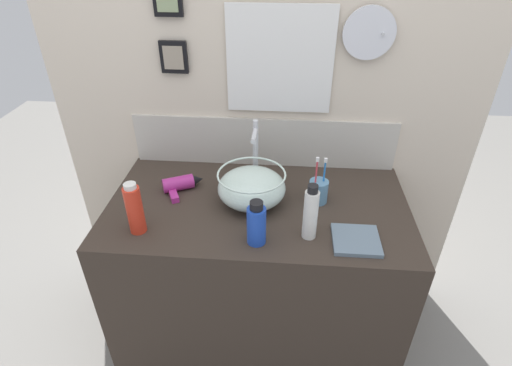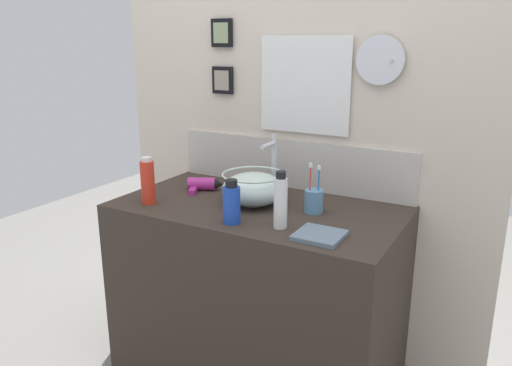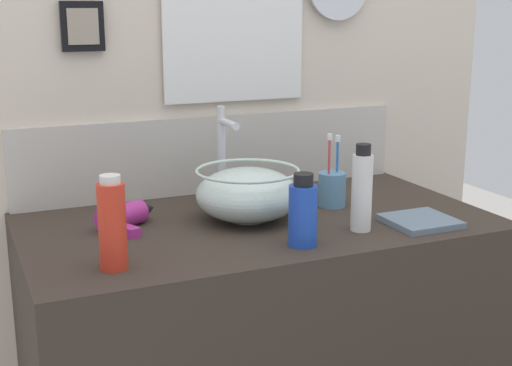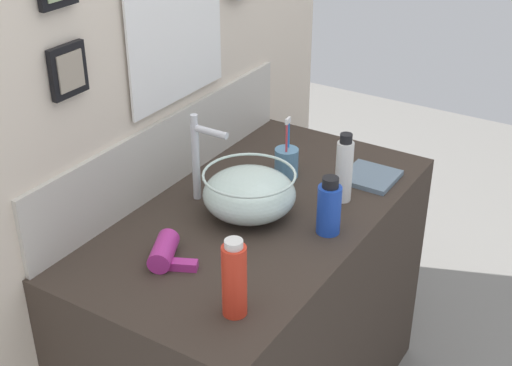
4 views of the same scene
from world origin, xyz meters
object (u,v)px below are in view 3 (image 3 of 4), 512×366
Objects in this scene: faucet at (223,149)px; toothbrush_cup at (332,189)px; hair_drier at (127,216)px; lotion_bottle at (112,224)px; glass_bowl_sink at (248,193)px; shampoo_bottle at (303,213)px; hand_towel at (420,221)px; soap_dispenser at (362,190)px.

toothbrush_cup is (0.27, -0.15, -0.11)m from faucet.
toothbrush_cup reaches higher than hair_drier.
glass_bowl_sink is at bearing 27.98° from lotion_bottle.
faucet is 1.59× the size of shampoo_bottle.
faucet is at bearing 90.00° from glass_bowl_sink.
shampoo_bottle is 0.44m from lotion_bottle.
lotion_bottle is at bearing -152.02° from glass_bowl_sink.
toothbrush_cup is at bearing 49.34° from shampoo_bottle.
faucet reaches higher than toothbrush_cup.
hand_towel is at bearing 4.27° from shampoo_bottle.
toothbrush_cup is at bearing 19.84° from lotion_bottle.
glass_bowl_sink is 0.99× the size of faucet.
glass_bowl_sink is 0.19m from faucet.
toothbrush_cup is at bearing -28.92° from faucet.
faucet is 1.34× the size of lotion_bottle.
faucet is 1.26× the size of soap_dispenser.
glass_bowl_sink is 0.30m from soap_dispenser.
hand_towel is at bearing -28.38° from glass_bowl_sink.
hair_drier is 0.57m from toothbrush_cup.
hair_drier is at bearing 71.17° from lotion_bottle.
faucet is (-0.00, 0.17, 0.09)m from glass_bowl_sink.
faucet reaches higher than soap_dispenser.
lotion_bottle reaches higher than shampoo_bottle.
soap_dispenser is 1.07× the size of lotion_bottle.
hand_towel is at bearing 0.06° from lotion_bottle.
lotion_bottle is 1.24× the size of hand_towel.
soap_dispenser is at bearing 173.58° from hand_towel.
soap_dispenser reaches higher than toothbrush_cup.
glass_bowl_sink is at bearing 139.36° from soap_dispenser.
soap_dispenser reaches higher than hair_drier.
soap_dispenser reaches higher than hand_towel.
soap_dispenser reaches higher than shampoo_bottle.
glass_bowl_sink is 1.31× the size of toothbrush_cup.
glass_bowl_sink is 0.31m from hair_drier.
toothbrush_cup reaches higher than hand_towel.
glass_bowl_sink is 1.53× the size of hair_drier.
soap_dispenser is 1.27× the size of shampoo_bottle.
glass_bowl_sink is 1.24× the size of soap_dispenser.
hand_towel is (0.17, -0.02, -0.09)m from soap_dispenser.
lotion_bottle is (-0.40, -0.21, 0.03)m from glass_bowl_sink.
faucet is at bearing 121.39° from soap_dispenser.
hand_towel is (0.35, 0.03, -0.07)m from shampoo_bottle.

